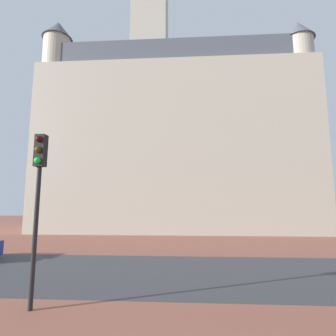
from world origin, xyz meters
The scene contains 4 objects.
ground_plane centered at (0.00, 10.00, 0.00)m, with size 120.00×120.00×0.00m, color brown.
street_asphalt_strip centered at (0.00, 9.70, 0.00)m, with size 120.00×6.89×0.00m, color #38383D.
landmark_building centered at (-0.56, 29.01, 10.35)m, with size 28.71×12.35×35.63m.
traffic_light_pole centered at (-3.19, 5.42, 3.24)m, with size 0.28×0.34×4.64m.
Camera 1 is at (0.83, -1.66, 2.67)m, focal length 28.76 mm.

